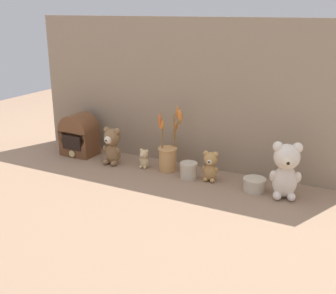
# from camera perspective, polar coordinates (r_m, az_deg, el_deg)

# --- Properties ---
(ground_plane) EXTENTS (4.00, 4.00, 0.00)m
(ground_plane) POSITION_cam_1_polar(r_m,az_deg,el_deg) (1.99, -0.26, -3.61)
(ground_plane) COLOR #8E7056
(backdrop_wall) EXTENTS (1.63, 0.02, 0.71)m
(backdrop_wall) POSITION_cam_1_polar(r_m,az_deg,el_deg) (2.03, 1.92, 7.26)
(backdrop_wall) COLOR gray
(backdrop_wall) RESTS_ON ground
(teddy_bear_large) EXTENTS (0.13, 0.12, 0.24)m
(teddy_bear_large) POSITION_cam_1_polar(r_m,az_deg,el_deg) (1.76, 15.67, -2.90)
(teddy_bear_large) COLOR beige
(teddy_bear_large) RESTS_ON ground
(teddy_bear_medium) EXTENTS (0.10, 0.10, 0.19)m
(teddy_bear_medium) POSITION_cam_1_polar(r_m,az_deg,el_deg) (2.10, -7.61, 0.25)
(teddy_bear_medium) COLOR olive
(teddy_bear_medium) RESTS_ON ground
(teddy_bear_small) EXTENTS (0.08, 0.07, 0.14)m
(teddy_bear_small) POSITION_cam_1_polar(r_m,az_deg,el_deg) (1.89, 5.76, -2.49)
(teddy_bear_small) COLOR tan
(teddy_bear_small) RESTS_ON ground
(teddy_bear_tiny) EXTENTS (0.05, 0.05, 0.10)m
(teddy_bear_tiny) POSITION_cam_1_polar(r_m,az_deg,el_deg) (2.04, -3.26, -1.51)
(teddy_bear_tiny) COLOR #DBBC84
(teddy_bear_tiny) RESTS_ON ground
(flower_vase) EXTENTS (0.12, 0.11, 0.32)m
(flower_vase) POSITION_cam_1_polar(r_m,az_deg,el_deg) (2.00, 0.04, -0.81)
(flower_vase) COLOR tan
(flower_vase) RESTS_ON ground
(vintage_radio) EXTENTS (0.18, 0.13, 0.22)m
(vintage_radio) POSITION_cam_1_polar(r_m,az_deg,el_deg) (2.26, -11.95, 1.53)
(vintage_radio) COLOR brown
(vintage_radio) RESTS_ON ground
(decorative_tin_tall) EXTENTS (0.10, 0.10, 0.06)m
(decorative_tin_tall) POSITION_cam_1_polar(r_m,az_deg,el_deg) (1.84, 11.63, -4.96)
(decorative_tin_tall) COLOR beige
(decorative_tin_tall) RESTS_ON ground
(decorative_tin_short) EXTENTS (0.08, 0.08, 0.07)m
(decorative_tin_short) POSITION_cam_1_polar(r_m,az_deg,el_deg) (1.92, 2.76, -3.19)
(decorative_tin_short) COLOR beige
(decorative_tin_short) RESTS_ON ground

